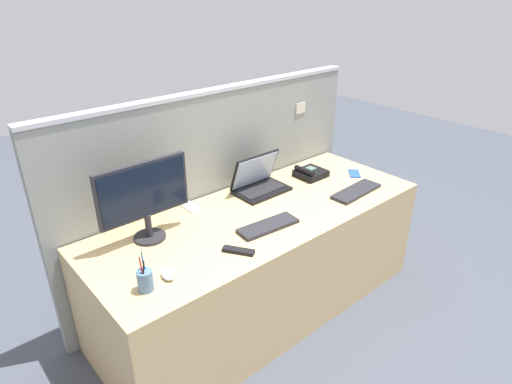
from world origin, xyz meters
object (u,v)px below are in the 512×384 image
at_px(computer_mouse_right_hand, 168,274).
at_px(pen_cup, 145,280).
at_px(desktop_monitor, 144,195).
at_px(laptop, 258,181).
at_px(cell_phone_blue_case, 355,174).
at_px(tv_remote, 238,251).
at_px(desk_phone, 310,173).
at_px(cell_phone_white_slab, 191,207).
at_px(keyboard_spare, 356,191).
at_px(keyboard_main, 268,226).

height_order(computer_mouse_right_hand, pen_cup, pen_cup).
bearing_deg(pen_cup, desktop_monitor, 59.79).
relative_size(laptop, cell_phone_blue_case, 2.46).
bearing_deg(tv_remote, desk_phone, -10.07).
relative_size(laptop, cell_phone_white_slab, 2.53).
bearing_deg(desk_phone, computer_mouse_right_hand, -165.44).
height_order(desk_phone, computer_mouse_right_hand, desk_phone).
relative_size(desktop_monitor, tv_remote, 3.01).
xyz_separation_m(desktop_monitor, computer_mouse_right_hand, (-0.10, -0.38, -0.25)).
relative_size(computer_mouse_right_hand, cell_phone_blue_case, 0.70).
xyz_separation_m(keyboard_spare, computer_mouse_right_hand, (-1.42, 0.02, 0.01)).
xyz_separation_m(keyboard_main, keyboard_spare, (0.74, -0.05, 0.00)).
bearing_deg(tv_remote, computer_mouse_right_hand, 138.78).
bearing_deg(keyboard_main, pen_cup, -171.35).
xyz_separation_m(desktop_monitor, cell_phone_blue_case, (1.55, -0.20, -0.26)).
xyz_separation_m(laptop, tv_remote, (-0.57, -0.49, -0.06)).
bearing_deg(cell_phone_blue_case, computer_mouse_right_hand, -129.28).
bearing_deg(laptop, cell_phone_white_slab, 169.52).
height_order(desktop_monitor, keyboard_spare, desktop_monitor).
distance_m(laptop, keyboard_main, 0.50).
bearing_deg(computer_mouse_right_hand, cell_phone_white_slab, 61.55).
bearing_deg(cell_phone_blue_case, desk_phone, -168.93).
bearing_deg(tv_remote, laptop, 8.06).
relative_size(keyboard_main, computer_mouse_right_hand, 3.64).
distance_m(keyboard_main, computer_mouse_right_hand, 0.67).
xyz_separation_m(desk_phone, tv_remote, (-0.99, -0.41, -0.02)).
relative_size(cell_phone_white_slab, tv_remote, 0.82).
height_order(keyboard_spare, pen_cup, pen_cup).
height_order(computer_mouse_right_hand, cell_phone_white_slab, computer_mouse_right_hand).
distance_m(laptop, pen_cup, 1.17).
distance_m(computer_mouse_right_hand, tv_remote, 0.39).
distance_m(desk_phone, keyboard_main, 0.78).
bearing_deg(pen_cup, tv_remote, -4.53).
bearing_deg(keyboard_spare, keyboard_main, 173.09).
bearing_deg(keyboard_main, keyboard_spare, 1.69).
bearing_deg(cell_phone_white_slab, cell_phone_blue_case, -16.71).
relative_size(desk_phone, cell_phone_blue_case, 1.37).
xyz_separation_m(computer_mouse_right_hand, pen_cup, (-0.12, -0.02, 0.04)).
bearing_deg(computer_mouse_right_hand, laptop, 38.05).
height_order(desktop_monitor, laptop, desktop_monitor).
height_order(laptop, cell_phone_blue_case, laptop).
height_order(laptop, pen_cup, laptop).
bearing_deg(desktop_monitor, tv_remote, -57.12).
height_order(keyboard_main, pen_cup, pen_cup).
height_order(desk_phone, pen_cup, pen_cup).
xyz_separation_m(desktop_monitor, keyboard_spare, (1.31, -0.40, -0.25)).
distance_m(laptop, desk_phone, 0.43).
bearing_deg(pen_cup, keyboard_main, 3.19).
height_order(desktop_monitor, tv_remote, desktop_monitor).
height_order(pen_cup, cell_phone_white_slab, pen_cup).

